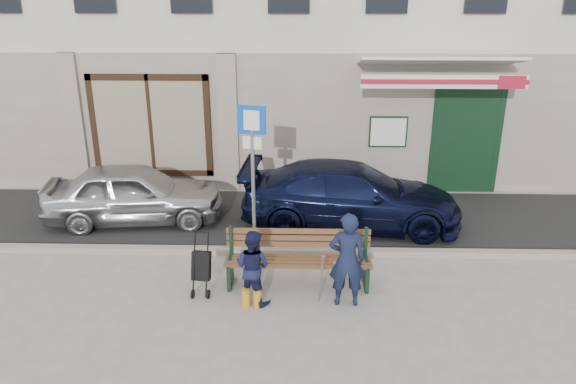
{
  "coord_description": "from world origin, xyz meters",
  "views": [
    {
      "loc": [
        0.31,
        -7.75,
        4.81
      ],
      "look_at": [
        0.07,
        1.6,
        1.2
      ],
      "focal_mm": 35.0,
      "sensor_mm": 36.0,
      "label": 1
    }
  ],
  "objects_px": {
    "car_silver": "(134,193)",
    "woman": "(253,267)",
    "car_navy": "(351,195)",
    "stroller": "(201,267)",
    "parking_sign": "(253,156)",
    "bench": "(295,260)",
    "man": "(347,260)"
  },
  "relations": [
    {
      "from": "bench",
      "to": "man",
      "type": "xyz_separation_m",
      "value": [
        0.8,
        -0.55,
        0.31
      ]
    },
    {
      "from": "car_silver",
      "to": "man",
      "type": "xyz_separation_m",
      "value": [
        4.17,
        -3.1,
        0.16
      ]
    },
    {
      "from": "car_navy",
      "to": "woman",
      "type": "relative_size",
      "value": 3.64
    },
    {
      "from": "car_silver",
      "to": "woman",
      "type": "bearing_deg",
      "value": -144.5
    },
    {
      "from": "man",
      "to": "car_silver",
      "type": "bearing_deg",
      "value": -36.32
    },
    {
      "from": "parking_sign",
      "to": "man",
      "type": "xyz_separation_m",
      "value": [
        1.57,
        -1.82,
        -1.08
      ]
    },
    {
      "from": "car_silver",
      "to": "woman",
      "type": "distance_m",
      "value": 4.09
    },
    {
      "from": "parking_sign",
      "to": "stroller",
      "type": "height_order",
      "value": "parking_sign"
    },
    {
      "from": "parking_sign",
      "to": "car_navy",
      "type": "bearing_deg",
      "value": 45.62
    },
    {
      "from": "man",
      "to": "stroller",
      "type": "relative_size",
      "value": 1.52
    },
    {
      "from": "bench",
      "to": "car_silver",
      "type": "bearing_deg",
      "value": 142.91
    },
    {
      "from": "car_silver",
      "to": "bench",
      "type": "distance_m",
      "value": 4.23
    },
    {
      "from": "bench",
      "to": "man",
      "type": "bearing_deg",
      "value": -34.61
    },
    {
      "from": "bench",
      "to": "woman",
      "type": "height_order",
      "value": "woman"
    },
    {
      "from": "car_navy",
      "to": "parking_sign",
      "type": "xyz_separation_m",
      "value": [
        -1.87,
        -1.19,
        1.2
      ]
    },
    {
      "from": "car_navy",
      "to": "parking_sign",
      "type": "bearing_deg",
      "value": 126.53
    },
    {
      "from": "woman",
      "to": "bench",
      "type": "bearing_deg",
      "value": -115.36
    },
    {
      "from": "car_silver",
      "to": "bench",
      "type": "xyz_separation_m",
      "value": [
        3.37,
        -2.55,
        -0.16
      ]
    },
    {
      "from": "car_navy",
      "to": "bench",
      "type": "bearing_deg",
      "value": 160.12
    },
    {
      "from": "car_silver",
      "to": "bench",
      "type": "bearing_deg",
      "value": -133.16
    },
    {
      "from": "parking_sign",
      "to": "man",
      "type": "distance_m",
      "value": 2.64
    },
    {
      "from": "man",
      "to": "woman",
      "type": "xyz_separation_m",
      "value": [
        -1.45,
        0.04,
        -0.16
      ]
    },
    {
      "from": "car_navy",
      "to": "woman",
      "type": "bearing_deg",
      "value": 153.66
    },
    {
      "from": "car_navy",
      "to": "bench",
      "type": "relative_size",
      "value": 1.84
    },
    {
      "from": "car_navy",
      "to": "stroller",
      "type": "xyz_separation_m",
      "value": [
        -2.6,
        -2.72,
        -0.19
      ]
    },
    {
      "from": "stroller",
      "to": "car_navy",
      "type": "bearing_deg",
      "value": 53.66
    },
    {
      "from": "car_navy",
      "to": "woman",
      "type": "height_order",
      "value": "car_navy"
    },
    {
      "from": "car_silver",
      "to": "car_navy",
      "type": "bearing_deg",
      "value": -97.15
    },
    {
      "from": "car_navy",
      "to": "woman",
      "type": "xyz_separation_m",
      "value": [
        -1.75,
        -2.98,
        -0.03
      ]
    },
    {
      "from": "bench",
      "to": "woman",
      "type": "relative_size",
      "value": 1.98
    },
    {
      "from": "parking_sign",
      "to": "man",
      "type": "bearing_deg",
      "value": -36.01
    },
    {
      "from": "parking_sign",
      "to": "bench",
      "type": "height_order",
      "value": "parking_sign"
    }
  ]
}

